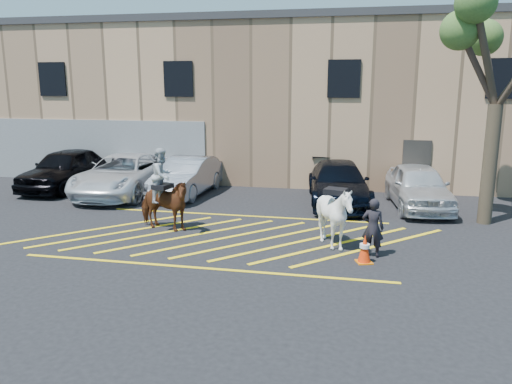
% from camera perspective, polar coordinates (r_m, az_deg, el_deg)
% --- Properties ---
extents(ground, '(90.00, 90.00, 0.00)m').
position_cam_1_polar(ground, '(14.96, -3.10, -4.90)').
color(ground, black).
rests_on(ground, ground).
extents(car_black_suv, '(2.09, 5.04, 1.71)m').
position_cam_1_polar(car_black_suv, '(22.78, -20.93, 2.50)').
color(car_black_suv, black).
rests_on(car_black_suv, ground).
extents(car_white_pickup, '(2.84, 5.84, 1.60)m').
position_cam_1_polar(car_white_pickup, '(20.92, -14.93, 1.93)').
color(car_white_pickup, silver).
rests_on(car_white_pickup, ground).
extents(car_silver_sedan, '(1.85, 4.66, 1.51)m').
position_cam_1_polar(car_silver_sedan, '(20.29, -7.86, 1.79)').
color(car_silver_sedan, gray).
rests_on(car_silver_sedan, ground).
extents(car_blue_suv, '(2.79, 5.46, 1.52)m').
position_cam_1_polar(car_blue_suv, '(18.96, 9.40, 1.01)').
color(car_blue_suv, black).
rests_on(car_blue_suv, ground).
extents(car_white_suv, '(2.37, 4.82, 1.58)m').
position_cam_1_polar(car_white_suv, '(18.89, 18.05, 0.62)').
color(car_white_suv, silver).
rests_on(car_white_suv, ground).
extents(handler, '(0.61, 0.45, 1.55)m').
position_cam_1_polar(handler, '(13.26, 13.21, -3.99)').
color(handler, black).
rests_on(handler, ground).
extents(warehouse, '(32.42, 10.20, 7.30)m').
position_cam_1_polar(warehouse, '(26.08, 3.55, 10.61)').
color(warehouse, tan).
rests_on(warehouse, ground).
extents(hatching_zone, '(12.60, 5.12, 0.01)m').
position_cam_1_polar(hatching_zone, '(14.68, -3.40, -5.22)').
color(hatching_zone, yellow).
rests_on(hatching_zone, ground).
extents(mounted_bay, '(2.07, 1.29, 2.54)m').
position_cam_1_polar(mounted_bay, '(15.41, -10.58, -0.63)').
color(mounted_bay, '#573114').
rests_on(mounted_bay, ground).
extents(saddled_white, '(1.84, 1.96, 1.79)m').
position_cam_1_polar(saddled_white, '(13.71, 8.99, -2.73)').
color(saddled_white, white).
rests_on(saddled_white, ground).
extents(traffic_cone, '(0.48, 0.48, 0.73)m').
position_cam_1_polar(traffic_cone, '(12.88, 12.31, -6.35)').
color(traffic_cone, orange).
rests_on(traffic_cone, ground).
extents(tree, '(3.99, 4.37, 7.31)m').
position_cam_1_polar(tree, '(17.26, 26.28, 15.31)').
color(tree, '#473C2B').
rests_on(tree, ground).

